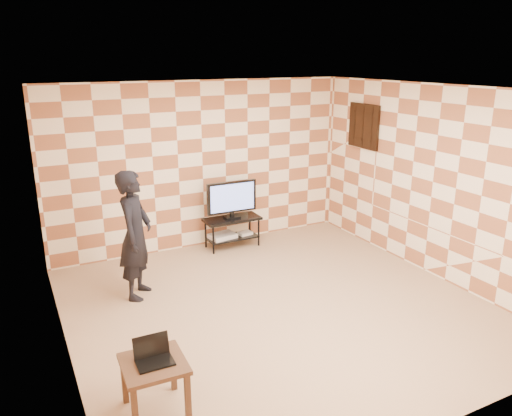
% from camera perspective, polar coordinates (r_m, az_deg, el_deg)
% --- Properties ---
extents(floor, '(5.00, 5.00, 0.00)m').
position_cam_1_polar(floor, '(6.47, 2.47, -11.20)').
color(floor, tan).
rests_on(floor, ground).
extents(wall_back, '(5.00, 0.02, 2.70)m').
position_cam_1_polar(wall_back, '(8.14, -6.12, 4.84)').
color(wall_back, '#FFECC8').
rests_on(wall_back, ground).
extents(wall_front, '(5.00, 0.02, 2.70)m').
position_cam_1_polar(wall_front, '(4.11, 20.32, -8.65)').
color(wall_front, '#FFECC8').
rests_on(wall_front, ground).
extents(wall_left, '(0.02, 5.00, 2.70)m').
position_cam_1_polar(wall_left, '(5.24, -21.91, -3.28)').
color(wall_left, '#FFECC8').
rests_on(wall_left, ground).
extents(wall_right, '(0.02, 5.00, 2.70)m').
position_cam_1_polar(wall_right, '(7.47, 19.57, 2.83)').
color(wall_right, '#FFECC8').
rests_on(wall_right, ground).
extents(ceiling, '(5.00, 5.00, 0.02)m').
position_cam_1_polar(ceiling, '(5.71, 2.82, 13.42)').
color(ceiling, white).
rests_on(ceiling, wall_back).
extents(wall_art, '(0.04, 0.72, 0.72)m').
position_cam_1_polar(wall_art, '(8.46, 12.21, 9.14)').
color(wall_art, black).
rests_on(wall_art, wall_right).
extents(tv_stand, '(0.93, 0.42, 0.50)m').
position_cam_1_polar(tv_stand, '(8.25, -2.74, -2.03)').
color(tv_stand, black).
rests_on(tv_stand, floor).
extents(tv, '(0.85, 0.16, 0.62)m').
position_cam_1_polar(tv, '(8.10, -2.78, 1.15)').
color(tv, black).
rests_on(tv, tv_stand).
extents(dvd_player, '(0.46, 0.36, 0.07)m').
position_cam_1_polar(dvd_player, '(8.25, -3.85, -3.20)').
color(dvd_player, silver).
rests_on(dvd_player, tv_stand).
extents(game_console, '(0.24, 0.19, 0.05)m').
position_cam_1_polar(game_console, '(8.39, -1.25, -2.89)').
color(game_console, silver).
rests_on(game_console, tv_stand).
extents(side_table, '(0.57, 0.57, 0.50)m').
position_cam_1_polar(side_table, '(4.68, -11.57, -17.77)').
color(side_table, '#3D2718').
rests_on(side_table, floor).
extents(laptop, '(0.32, 0.26, 0.21)m').
position_cam_1_polar(laptop, '(4.63, -11.65, -16.20)').
color(laptop, black).
rests_on(laptop, side_table).
extents(person, '(0.67, 0.74, 1.70)m').
position_cam_1_polar(person, '(6.60, -13.63, -3.01)').
color(person, black).
rests_on(person, floor).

